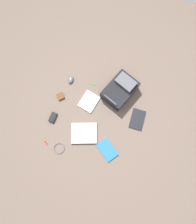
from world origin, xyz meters
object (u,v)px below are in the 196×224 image
(usb_stick, at_px, (46,143))
(laptop, at_px, (84,133))
(book_comic, at_px, (137,119))
(backpack, at_px, (120,90))
(computer_mouse, at_px, (71,80))
(book_red, at_px, (89,101))
(earbud_pouch, at_px, (60,96))
(book_manual, at_px, (107,150))
(pen_black, at_px, (93,84))
(power_brick, at_px, (53,117))
(cable_coil, at_px, (59,148))

(usb_stick, bearing_deg, laptop, -154.28)
(laptop, xyz_separation_m, book_comic, (-0.62, -0.31, -0.01))
(backpack, distance_m, book_comic, 0.43)
(backpack, distance_m, computer_mouse, 0.67)
(laptop, distance_m, book_red, 0.42)
(backpack, distance_m, earbud_pouch, 0.78)
(book_manual, bearing_deg, book_comic, -123.94)
(book_comic, xyz_separation_m, usb_stick, (1.06, 0.52, -0.01))
(book_red, height_order, pen_black, book_red)
(book_comic, bearing_deg, power_brick, 10.44)
(backpack, height_order, usb_stick, backpack)
(laptop, xyz_separation_m, cable_coil, (0.26, 0.24, -0.01))
(book_comic, distance_m, earbud_pouch, 1.04)
(book_red, relative_size, usb_stick, 4.99)
(computer_mouse, distance_m, power_brick, 0.55)
(cable_coil, bearing_deg, pen_black, -104.48)
(laptop, bearing_deg, usb_stick, 25.72)
(backpack, height_order, pen_black, backpack)
(earbud_pouch, bearing_deg, computer_mouse, -108.18)
(earbud_pouch, bearing_deg, pen_black, -146.65)
(laptop, distance_m, book_comic, 0.70)
(backpack, relative_size, book_comic, 1.94)
(book_red, relative_size, cable_coil, 2.21)
(cable_coil, relative_size, pen_black, 0.98)
(pen_black, bearing_deg, book_comic, 152.23)
(book_red, bearing_deg, power_brick, 36.43)
(backpack, xyz_separation_m, cable_coil, (0.60, 0.87, -0.08))
(power_brick, relative_size, earbud_pouch, 1.50)
(backpack, distance_m, usb_stick, 1.15)
(cable_coil, distance_m, earbud_pouch, 0.67)
(backpack, distance_m, book_red, 0.43)
(backpack, distance_m, pen_black, 0.38)
(power_brick, bearing_deg, usb_stick, 88.65)
(computer_mouse, bearing_deg, backpack, -176.79)
(book_red, distance_m, power_brick, 0.50)
(book_red, distance_m, computer_mouse, 0.38)
(laptop, height_order, book_manual, laptop)
(book_comic, relative_size, earbud_pouch, 3.13)
(book_manual, relative_size, usb_stick, 5.00)
(backpack, height_order, book_comic, backpack)
(book_manual, relative_size, computer_mouse, 2.87)
(usb_stick, bearing_deg, book_manual, -174.50)
(book_comic, height_order, cable_coil, book_comic)
(cable_coil, xyz_separation_m, usb_stick, (0.18, -0.03, -0.00))
(book_red, height_order, book_comic, book_comic)
(book_red, relative_size, power_brick, 2.31)
(power_brick, bearing_deg, book_red, -143.57)
(book_comic, distance_m, usb_stick, 1.19)
(book_manual, height_order, book_comic, same)
(earbud_pouch, bearing_deg, laptop, 135.03)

